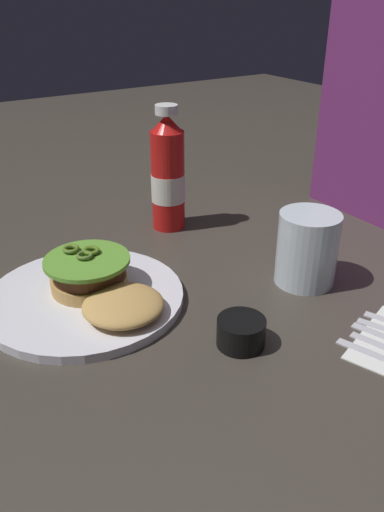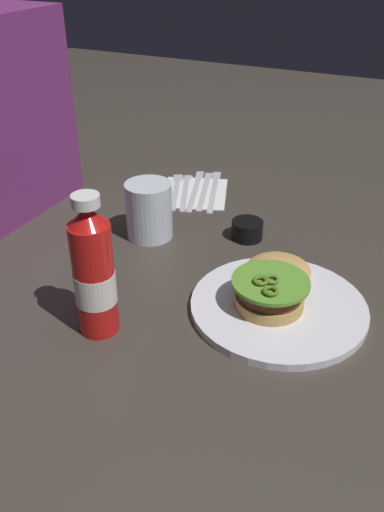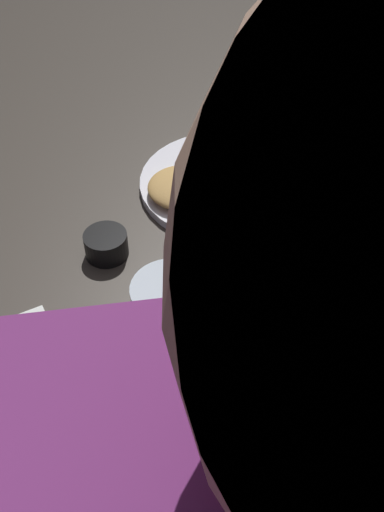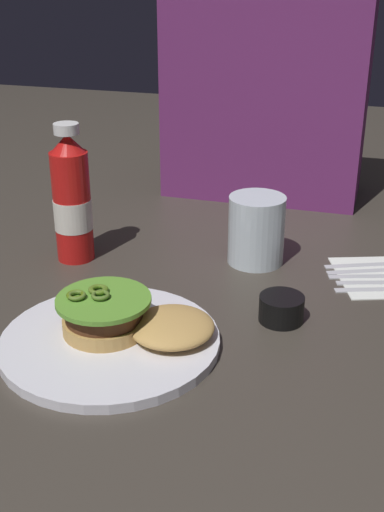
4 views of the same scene
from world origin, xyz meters
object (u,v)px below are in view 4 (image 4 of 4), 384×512
Objects in this scene: water_glass at (256,230)px; diner_person at (267,70)px; ketchup_bottle at (72,201)px; condiment_cup at (281,308)px; dinner_plate at (110,341)px; burger_sandwich at (129,318)px.

diner_person is at bearing 99.35° from water_glass.
condiment_cup is at bearing -16.53° from ketchup_bottle.
dinner_plate is 0.32m from water_glass.
diner_person is (-0.05, 0.33, 0.19)m from water_glass.
ketchup_bottle is at bearing 124.36° from dinner_plate.
water_glass is 1.80× the size of condiment_cup.
burger_sandwich reaches higher than dinner_plate.
burger_sandwich is 0.64m from diner_person.
dinner_plate is 0.49× the size of diner_person.
dinner_plate is at bearing -112.53° from water_glass.
ketchup_bottle is at bearing 129.93° from burger_sandwich.
condiment_cup is at bearing 31.18° from burger_sandwich.
water_glass is at bearing 112.23° from condiment_cup.
burger_sandwich is at bearing -148.82° from condiment_cup.
water_glass is (0.12, 0.29, 0.05)m from dinner_plate.
burger_sandwich is 1.83× the size of water_glass.
condiment_cup is (0.34, -0.10, -0.08)m from ketchup_bottle.
ketchup_bottle is 3.63× the size of condiment_cup.
burger_sandwich is 0.20m from condiment_cup.
diner_person is at bearing 103.91° from condiment_cup.
ketchup_bottle is 0.48m from diner_person.
water_glass is at bearing -80.65° from diner_person.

